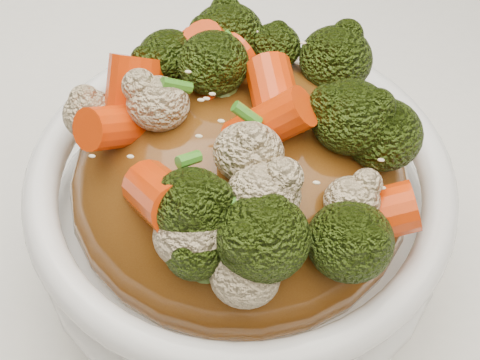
# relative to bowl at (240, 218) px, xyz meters

# --- Properties ---
(tablecloth) EXTENTS (1.20, 0.80, 0.04)m
(tablecloth) POSITION_rel_bowl_xyz_m (0.00, 0.04, -0.06)
(tablecloth) COLOR white
(tablecloth) RESTS_ON dining_table
(bowl) EXTENTS (0.22, 0.22, 0.08)m
(bowl) POSITION_rel_bowl_xyz_m (0.00, 0.00, 0.00)
(bowl) COLOR white
(bowl) RESTS_ON tablecloth
(sauce_base) EXTENTS (0.17, 0.17, 0.09)m
(sauce_base) POSITION_rel_bowl_xyz_m (0.00, 0.00, 0.03)
(sauce_base) COLOR #5E3410
(sauce_base) RESTS_ON bowl
(carrots) EXTENTS (0.17, 0.17, 0.05)m
(carrots) POSITION_rel_bowl_xyz_m (0.00, 0.00, 0.09)
(carrots) COLOR #DF3B07
(carrots) RESTS_ON sauce_base
(broccoli) EXTENTS (0.17, 0.17, 0.04)m
(broccoli) POSITION_rel_bowl_xyz_m (0.00, 0.00, 0.09)
(broccoli) COLOR black
(broccoli) RESTS_ON sauce_base
(cauliflower) EXTENTS (0.17, 0.17, 0.04)m
(cauliflower) POSITION_rel_bowl_xyz_m (0.00, 0.00, 0.09)
(cauliflower) COLOR #D1BA8E
(cauliflower) RESTS_ON sauce_base
(scallions) EXTENTS (0.13, 0.13, 0.02)m
(scallions) POSITION_rel_bowl_xyz_m (0.00, 0.00, 0.09)
(scallions) COLOR #347B1C
(scallions) RESTS_ON sauce_base
(sesame_seeds) EXTENTS (0.15, 0.15, 0.01)m
(sesame_seeds) POSITION_rel_bowl_xyz_m (0.00, 0.00, 0.09)
(sesame_seeds) COLOR beige
(sesame_seeds) RESTS_ON sauce_base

